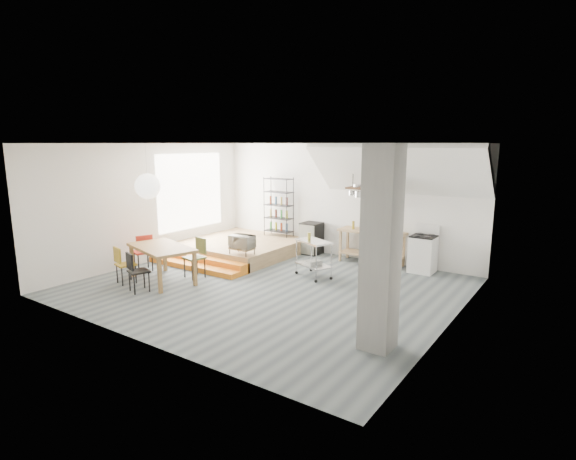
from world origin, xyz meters
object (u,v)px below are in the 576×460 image
Objects in this scene: stove at (423,253)px; dining_table at (162,250)px; mini_fridge at (311,238)px; rolling_cart at (314,253)px.

dining_table is at bearing -138.55° from stove.
mini_fridge is (1.48, 4.28, -0.29)m from dining_table.
dining_table is 3.59m from rolling_cart.
stove is 2.82m from rolling_cart.
dining_table is 1.91× the size of rolling_cart.
dining_table is 4.54m from mini_fridge.
rolling_cart reaches higher than dining_table.
mini_fridge is at bearing 146.74° from rolling_cart.
mini_fridge is at bearing 179.24° from stove.
mini_fridge reaches higher than rolling_cart.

